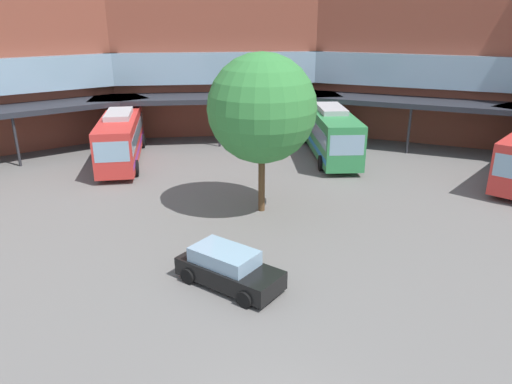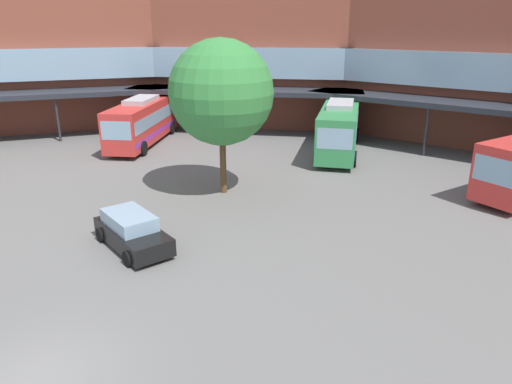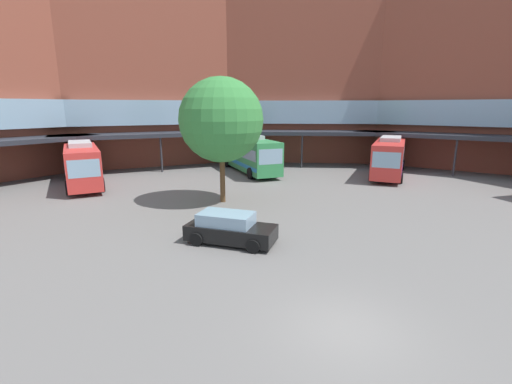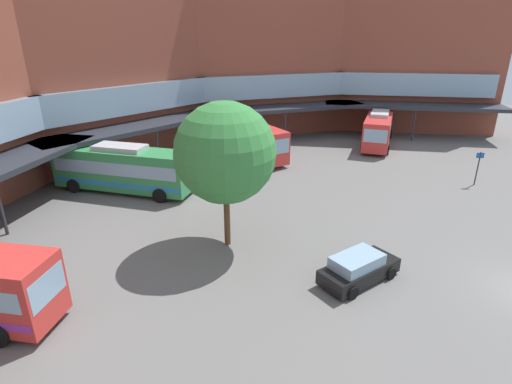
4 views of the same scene
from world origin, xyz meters
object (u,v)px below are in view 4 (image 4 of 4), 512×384
at_px(stop_sign_post, 478,165).
at_px(bus_4, 248,137).
at_px(plaza_tree, 225,153).
at_px(bus_0, 378,128).
at_px(bus_3, 123,168).
at_px(parked_car, 358,268).

bearing_deg(stop_sign_post, bus_4, 92.25).
distance_m(bus_4, plaza_tree, 19.00).
height_order(bus_0, bus_3, bus_3).
xyz_separation_m(parked_car, stop_sign_post, (18.23, -5.52, 1.00)).
distance_m(bus_3, plaza_tree, 12.86).
bearing_deg(bus_0, parked_car, 1.89).
height_order(bus_3, bus_4, bus_3).
bearing_deg(plaza_tree, parked_car, -92.52).
relative_size(plaza_tree, stop_sign_post, 3.01).
relative_size(bus_3, stop_sign_post, 3.99).
relative_size(bus_0, bus_3, 0.92).
height_order(bus_4, stop_sign_post, bus_4).
height_order(parked_car, stop_sign_post, stop_sign_post).
height_order(bus_0, plaza_tree, plaza_tree).
xyz_separation_m(bus_4, stop_sign_post, (0.82, -20.95, -0.17)).
bearing_deg(bus_3, bus_4, 61.32).
relative_size(bus_0, stop_sign_post, 3.69).
bearing_deg(bus_4, plaza_tree, -33.49).
xyz_separation_m(bus_3, bus_4, (13.27, -4.22, -0.02)).
distance_m(bus_3, stop_sign_post, 28.85).
relative_size(bus_3, plaza_tree, 1.33).
bearing_deg(parked_car, bus_3, 106.28).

